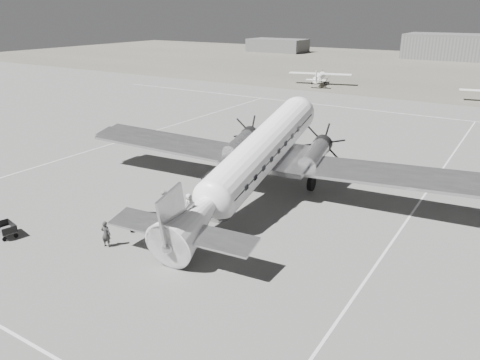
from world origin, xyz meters
name	(u,v)px	position (x,y,z in m)	size (l,w,h in m)	color
ground	(199,214)	(0.00, 0.00, 0.00)	(260.00, 260.00, 0.00)	slate
taxi_line_near	(3,328)	(0.00, -14.00, 0.01)	(60.00, 0.15, 0.01)	silver
taxi_line_right	(377,263)	(12.00, 0.00, 0.01)	(0.15, 80.00, 0.01)	silver
taxi_line_left	(118,142)	(-18.00, 10.00, 0.01)	(0.15, 60.00, 0.01)	silver
taxi_line_horizon	(378,111)	(0.00, 40.00, 0.01)	(90.00, 0.15, 0.01)	silver
grass_infield	(449,69)	(0.00, 95.00, 0.00)	(260.00, 90.00, 0.01)	#5E5B4F
shed_secondary	(278,45)	(-55.00, 115.00, 2.00)	(18.00, 10.00, 4.00)	#515151
dc3_airliner	(255,160)	(1.95, 4.04, 3.03)	(31.77, 22.05, 6.05)	silver
light_plane_left	(319,78)	(-15.86, 57.23, 1.17)	(11.32, 9.18, 2.35)	white
baggage_cart_near	(144,222)	(-1.49, -3.64, 0.50)	(1.79, 1.26, 1.01)	#515151
baggage_cart_far	(6,230)	(-7.89, -8.75, 0.42)	(1.49, 1.05, 0.84)	#515151
ground_crew	(106,234)	(-1.80, -6.42, 0.79)	(0.58, 0.38, 1.59)	#2D2D2D
ramp_agent	(165,205)	(-1.46, -1.64, 0.97)	(0.95, 0.74, 1.95)	#A8A8A6
passenger	(189,204)	(-0.56, -0.33, 0.74)	(0.72, 0.47, 1.47)	silver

